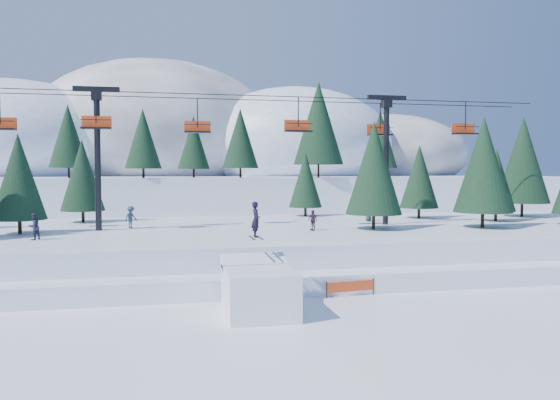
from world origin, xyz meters
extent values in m
plane|color=white|center=(0.00, 0.00, 0.00)|extent=(160.00, 160.00, 0.00)
cube|color=white|center=(0.00, 18.00, 1.25)|extent=(70.00, 22.00, 2.50)
cube|color=white|center=(0.00, 8.00, 0.55)|extent=(70.00, 6.00, 1.10)
cube|color=white|center=(0.00, 68.00, 3.00)|extent=(110.00, 60.00, 6.00)
ellipsoid|color=white|center=(-28.00, 72.00, 11.45)|extent=(36.00, 32.40, 19.80)
ellipsoid|color=#605B59|center=(-6.00, 78.00, 13.26)|extent=(44.00, 39.60, 26.40)
ellipsoid|color=white|center=(18.00, 70.00, 11.42)|extent=(34.00, 30.60, 19.72)
ellipsoid|color=#605B59|center=(38.00, 76.00, 10.12)|extent=(30.00, 27.00, 15.00)
cylinder|color=black|center=(-6.67, 39.50, 6.54)|extent=(0.26, 0.26, 1.08)
cone|color=#1C3E24|center=(-6.67, 39.50, 10.41)|extent=(4.02, 4.02, 6.65)
cylinder|color=black|center=(4.46, 41.53, 6.58)|extent=(0.26, 0.26, 1.16)
cone|color=#1C3E24|center=(4.46, 41.53, 10.71)|extent=(4.30, 4.30, 7.11)
cylinder|color=black|center=(13.65, 40.01, 6.80)|extent=(0.26, 0.26, 1.60)
cone|color=#1C3E24|center=(13.65, 40.01, 12.52)|extent=(5.95, 5.95, 9.84)
cylinder|color=black|center=(-15.17, 43.57, 6.59)|extent=(0.26, 0.26, 1.18)
cone|color=#1C3E24|center=(-15.17, 43.57, 10.82)|extent=(4.40, 4.40, 7.28)
cylinder|color=black|center=(23.04, 43.90, 6.61)|extent=(0.26, 0.26, 1.21)
cone|color=#1C3E24|center=(23.04, 43.90, 10.93)|extent=(4.50, 4.50, 7.44)
cylinder|color=black|center=(-0.83, 45.43, 6.53)|extent=(0.26, 0.26, 1.07)
cone|color=#1C3E24|center=(-0.83, 45.43, 10.34)|extent=(3.96, 3.96, 6.55)
cube|color=white|center=(0.01, 2.07, 1.09)|extent=(3.21, 3.96, 2.17)
cube|color=white|center=(0.01, 3.77, 2.22)|extent=(3.21, 1.39, 0.77)
imported|color=black|center=(0.11, 3.67, 4.37)|extent=(0.47, 0.68, 1.78)
cube|color=black|center=(-0.09, 3.67, 3.46)|extent=(0.11, 1.65, 0.03)
cube|color=black|center=(0.31, 3.67, 3.46)|extent=(0.11, 1.65, 0.03)
cylinder|color=black|center=(-9.00, 18.00, 7.50)|extent=(0.44, 0.44, 10.00)
cube|color=black|center=(-9.00, 18.00, 12.60)|extent=(3.20, 0.35, 0.35)
cube|color=black|center=(-9.00, 18.00, 12.15)|extent=(0.70, 0.70, 0.70)
cylinder|color=black|center=(13.00, 18.00, 7.50)|extent=(0.44, 0.44, 10.00)
cube|color=black|center=(13.00, 18.00, 12.60)|extent=(3.20, 0.35, 0.35)
cube|color=black|center=(13.00, 18.00, 12.15)|extent=(0.70, 0.70, 0.70)
cylinder|color=black|center=(2.00, 16.80, 12.30)|extent=(46.00, 0.06, 0.06)
cylinder|color=black|center=(2.00, 19.20, 12.30)|extent=(46.00, 0.06, 0.06)
cylinder|color=black|center=(-15.70, 19.20, 11.20)|extent=(0.08, 0.08, 2.20)
cube|color=black|center=(-15.70, 19.20, 9.75)|extent=(2.00, 0.75, 0.12)
cube|color=#D84317|center=(-15.70, 19.58, 10.20)|extent=(2.00, 0.10, 0.85)
cylinder|color=black|center=(-8.93, 16.80, 11.20)|extent=(0.08, 0.08, 2.20)
cube|color=black|center=(-8.93, 16.80, 9.75)|extent=(2.00, 0.75, 0.12)
cube|color=#D84317|center=(-8.93, 17.18, 10.20)|extent=(2.00, 0.10, 0.85)
cylinder|color=black|center=(-8.93, 16.45, 10.30)|extent=(2.00, 0.06, 0.06)
cylinder|color=black|center=(-1.82, 19.20, 11.20)|extent=(0.08, 0.08, 2.20)
cube|color=black|center=(-1.82, 19.20, 9.75)|extent=(2.00, 0.75, 0.12)
cube|color=#D84317|center=(-1.82, 19.58, 10.20)|extent=(2.00, 0.10, 0.85)
cylinder|color=black|center=(-1.82, 18.85, 10.30)|extent=(2.00, 0.06, 0.06)
cylinder|color=black|center=(5.49, 16.80, 11.20)|extent=(0.08, 0.08, 2.20)
cube|color=black|center=(5.49, 16.80, 9.75)|extent=(2.00, 0.75, 0.12)
cube|color=#D84317|center=(5.49, 17.18, 10.20)|extent=(2.00, 0.10, 0.85)
cylinder|color=black|center=(5.49, 16.45, 10.30)|extent=(2.00, 0.06, 0.06)
cylinder|color=black|center=(12.96, 19.20, 11.20)|extent=(0.08, 0.08, 2.20)
cube|color=black|center=(12.96, 19.20, 9.75)|extent=(2.00, 0.75, 0.12)
cube|color=#D84317|center=(12.96, 19.58, 10.20)|extent=(2.00, 0.10, 0.85)
cylinder|color=black|center=(12.96, 18.85, 10.30)|extent=(2.00, 0.06, 0.06)
cylinder|color=black|center=(19.21, 16.80, 11.20)|extent=(0.08, 0.08, 2.20)
cube|color=black|center=(19.21, 16.80, 9.75)|extent=(2.00, 0.75, 0.12)
cube|color=#D84317|center=(19.21, 17.18, 10.20)|extent=(2.00, 0.10, 0.85)
cylinder|color=black|center=(19.21, 16.45, 10.30)|extent=(2.00, 0.06, 0.06)
cylinder|color=black|center=(19.24, 14.19, 3.08)|extent=(0.26, 0.26, 1.17)
cone|color=#1C3E24|center=(19.24, 14.19, 7.26)|extent=(4.34, 4.34, 7.18)
cylinder|color=black|center=(23.41, 18.82, 2.93)|extent=(0.26, 0.26, 0.87)
cone|color=#1C3E24|center=(23.41, 18.82, 6.02)|extent=(3.21, 3.21, 5.32)
cylinder|color=black|center=(28.60, 22.53, 3.16)|extent=(0.26, 0.26, 1.31)
cone|color=#1C3E24|center=(28.60, 22.53, 7.83)|extent=(4.87, 4.87, 8.05)
cylinder|color=black|center=(18.36, 23.02, 2.97)|extent=(0.26, 0.26, 0.94)
cone|color=#1C3E24|center=(18.36, 23.02, 6.31)|extent=(3.48, 3.48, 5.75)
cylinder|color=black|center=(-11.07, 25.06, 2.98)|extent=(0.26, 0.26, 0.97)
cone|color=#1C3E24|center=(-11.07, 25.06, 6.45)|extent=(3.60, 3.60, 5.96)
cylinder|color=black|center=(8.80, 27.39, 2.92)|extent=(0.26, 0.26, 0.85)
cone|color=#1C3E24|center=(8.80, 27.39, 5.96)|extent=(3.15, 3.15, 5.21)
cylinder|color=black|center=(-14.05, 17.04, 2.98)|extent=(0.26, 0.26, 0.96)
cone|color=#1C3E24|center=(-14.05, 17.04, 6.42)|extent=(3.57, 3.57, 5.91)
cylinder|color=black|center=(10.73, 14.84, 3.05)|extent=(0.26, 0.26, 1.11)
cone|color=#1C3E24|center=(10.73, 14.84, 7.02)|extent=(4.12, 4.12, 6.81)
imported|color=#28273F|center=(-12.30, 13.15, 3.34)|extent=(0.97, 1.03, 1.68)
imported|color=#1C3231|center=(12.65, 20.83, 3.30)|extent=(0.63, 0.85, 1.60)
imported|color=#3B1C31|center=(6.09, 14.84, 3.24)|extent=(0.74, 0.94, 1.49)
imported|color=#2D4757|center=(-6.84, 19.17, 3.33)|extent=(1.18, 1.20, 1.65)
cylinder|color=black|center=(4.08, 4.61, 0.45)|extent=(0.06, 0.06, 0.90)
cylinder|color=black|center=(6.86, 4.99, 0.45)|extent=(0.06, 0.06, 0.90)
cube|color=#D84317|center=(5.47, 4.80, 0.55)|extent=(2.78, 0.41, 0.55)
cylinder|color=black|center=(9.83, 6.10, 0.45)|extent=(0.06, 0.06, 0.90)
cylinder|color=black|center=(12.62, 6.35, 0.45)|extent=(0.06, 0.06, 0.90)
cube|color=#D84317|center=(11.23, 6.22, 0.55)|extent=(2.79, 0.28, 0.55)
camera|label=1|loc=(-4.23, -22.95, 6.75)|focal=35.00mm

